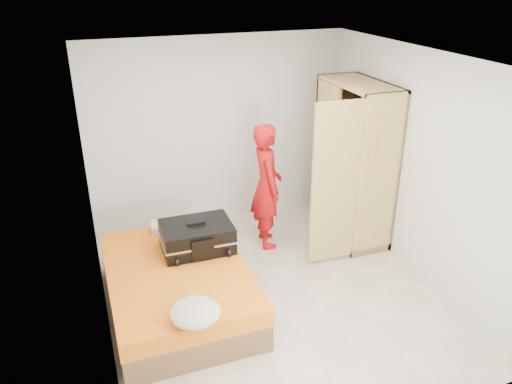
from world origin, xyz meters
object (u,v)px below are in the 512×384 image
object	(u,v)px
suitcase	(197,237)
round_cushion	(195,312)
wardrobe	(352,168)
person	(267,186)
bed	(178,287)

from	to	relation	value
suitcase	round_cushion	distance (m)	1.24
round_cushion	wardrobe	bearing A→B (deg)	33.36
wardrobe	round_cushion	bearing A→B (deg)	-146.64
round_cushion	suitcase	bearing A→B (deg)	75.03
suitcase	round_cushion	world-z (taller)	suitcase
person	suitcase	xyz separation A→B (m)	(-1.09, -0.67, -0.17)
person	round_cushion	bearing A→B (deg)	149.72
bed	suitcase	xyz separation A→B (m)	(0.30, 0.30, 0.40)
wardrobe	person	world-z (taller)	wardrobe
bed	round_cushion	world-z (taller)	round_cushion
suitcase	round_cushion	bearing A→B (deg)	-103.74
bed	wardrobe	world-z (taller)	wardrobe
wardrobe	person	distance (m)	1.14
wardrobe	round_cushion	distance (m)	3.04
wardrobe	person	size ratio (longest dim) A/B	1.27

